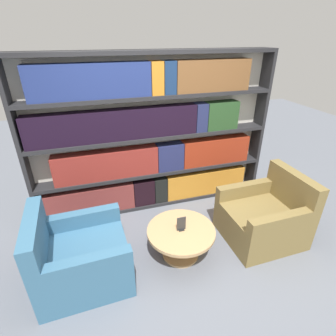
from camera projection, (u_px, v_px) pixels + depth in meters
The scene contains 6 objects.
ground_plane at pixel (183, 260), 3.17m from camera, with size 14.00×14.00×0.00m, color slate.
bookshelf at pixel (151, 139), 3.76m from camera, with size 3.48×0.30×2.27m.
armchair_left at pixel (79, 258), 2.81m from camera, with size 0.97×0.88×0.90m.
armchair_right at pixel (265, 218), 3.42m from camera, with size 0.95×0.87×0.90m.
coffee_table at pixel (181, 237), 3.12m from camera, with size 0.81×0.81×0.39m.
table_sign at pixel (181, 225), 3.04m from camera, with size 0.11×0.06×0.18m.
Camera 1 is at (-0.86, -2.14, 2.45)m, focal length 28.00 mm.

